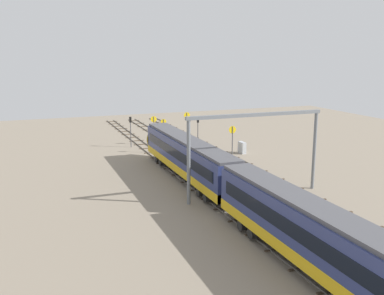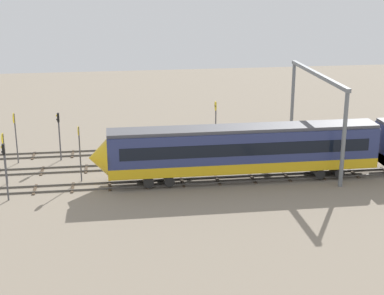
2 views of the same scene
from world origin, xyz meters
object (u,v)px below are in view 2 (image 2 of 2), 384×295
speed_sign_distant_end (15,130)px  signal_light_trackside_approach (5,164)px  speed_sign_near_foreground (79,147)px  train (370,146)px  speed_sign_mid_trackside (216,122)px  speed_sign_far_trackside (4,150)px  relay_cabinet (125,136)px  overhead_gantry (316,97)px  signal_light_trackside_departure (59,130)px

speed_sign_distant_end → signal_light_trackside_approach: speed_sign_distant_end is taller
signal_light_trackside_approach → speed_sign_near_foreground: bearing=-147.9°
train → speed_sign_mid_trackside: speed_sign_mid_trackside is taller
speed_sign_far_trackside → relay_cabinet: (-10.77, -10.42, -2.24)m
speed_sign_far_trackside → speed_sign_distant_end: speed_sign_distant_end is taller
speed_sign_far_trackside → speed_sign_mid_trackside: bearing=-167.0°
speed_sign_distant_end → signal_light_trackside_approach: 9.62m
overhead_gantry → signal_light_trackside_approach: bearing=12.9°
speed_sign_near_foreground → speed_sign_mid_trackside: size_ratio=0.88×
speed_sign_mid_trackside → signal_light_trackside_departure: (15.27, -1.44, -0.61)m
speed_sign_distant_end → signal_light_trackside_departure: (-4.08, -0.33, -0.22)m
speed_sign_mid_trackside → speed_sign_distant_end: bearing=-3.3°
speed_sign_distant_end → signal_light_trackside_approach: bearing=93.2°
overhead_gantry → relay_cabinet: size_ratio=8.87×
speed_sign_far_trackside → signal_light_trackside_approach: size_ratio=0.96×
speed_sign_far_trackside → speed_sign_distant_end: (-0.17, -5.62, 0.25)m
speed_sign_far_trackside → speed_sign_distant_end: size_ratio=0.92×
speed_sign_near_foreground → speed_sign_far_trackside: size_ratio=1.10×
relay_cabinet → speed_sign_far_trackside: bearing=44.1°
overhead_gantry → speed_sign_mid_trackside: 10.00m
speed_sign_near_foreground → signal_light_trackside_approach: size_ratio=1.05×
train → signal_light_trackside_departure: 29.53m
speed_sign_mid_trackside → speed_sign_far_trackside: bearing=13.0°
speed_sign_mid_trackside → speed_sign_far_trackside: 20.05m
speed_sign_far_trackside → signal_light_trackside_approach: signal_light_trackside_approach is taller
speed_sign_mid_trackside → speed_sign_far_trackside: (19.52, 4.52, -0.64)m
speed_sign_near_foreground → relay_cabinet: speed_sign_near_foreground is taller
speed_sign_near_foreground → signal_light_trackside_approach: bearing=32.1°
speed_sign_mid_trackside → signal_light_trackside_approach: size_ratio=1.20×
signal_light_trackside_approach → relay_cabinet: bearing=-125.0°
relay_cabinet → overhead_gantry: bearing=156.5°
train → speed_sign_near_foreground: 26.27m
train → speed_sign_far_trackside: size_ratio=10.87×
signal_light_trackside_approach → speed_sign_mid_trackside: bearing=-155.7°
speed_sign_far_trackside → train: bearing=176.6°
relay_cabinet → speed_sign_distant_end: bearing=24.3°
signal_light_trackside_departure → relay_cabinet: 8.22m
speed_sign_near_foreground → relay_cabinet: 11.83m
relay_cabinet → train: bearing=150.5°
train → speed_sign_distant_end: size_ratio=10.04×
overhead_gantry → speed_sign_mid_trackside: (9.44, -2.01, -2.60)m
signal_light_trackside_departure → speed_sign_near_foreground: bearing=109.6°
speed_sign_near_foreground → speed_sign_mid_trackside: speed_sign_mid_trackside is taller
speed_sign_far_trackside → relay_cabinet: speed_sign_far_trackside is taller
overhead_gantry → signal_light_trackside_departure: bearing=-7.9°
train → signal_light_trackside_approach: (32.00, 2.01, 0.49)m
speed_sign_mid_trackside → relay_cabinet: bearing=-34.0°
overhead_gantry → speed_sign_far_trackside: (28.96, 2.50, -3.24)m
speed_sign_far_trackside → signal_light_trackside_departure: bearing=-125.5°
signal_light_trackside_departure → relay_cabinet: signal_light_trackside_departure is taller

